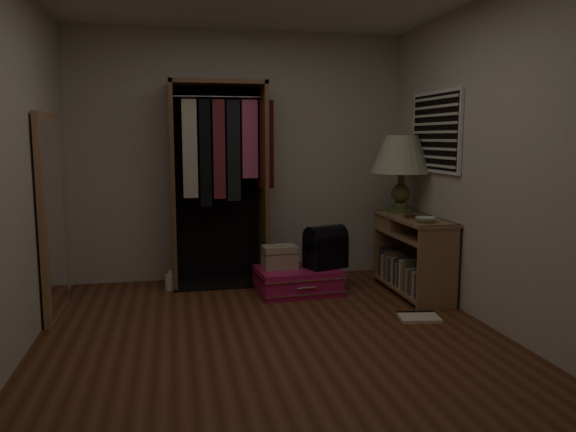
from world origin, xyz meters
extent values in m
plane|color=#562C18|center=(0.00, 0.00, 0.00)|extent=(4.00, 4.00, 0.00)
cube|color=beige|center=(0.00, 2.00, 1.30)|extent=(3.50, 0.02, 2.60)
cube|color=beige|center=(0.00, -2.00, 1.30)|extent=(3.50, 0.02, 2.60)
cube|color=beige|center=(1.75, 0.00, 1.30)|extent=(0.02, 4.00, 2.60)
cube|color=beige|center=(-1.75, 0.00, 1.30)|extent=(0.02, 4.00, 2.60)
cube|color=white|center=(1.73, 1.00, 1.55)|extent=(0.03, 0.96, 0.76)
cube|color=black|center=(1.73, 1.00, 1.55)|extent=(0.03, 0.90, 0.70)
cube|color=silver|center=(1.71, 1.00, 1.24)|extent=(0.01, 0.88, 0.02)
cube|color=silver|center=(1.71, 1.00, 1.32)|extent=(0.01, 0.88, 0.02)
cube|color=silver|center=(1.71, 1.00, 1.39)|extent=(0.01, 0.88, 0.02)
cube|color=silver|center=(1.71, 1.00, 1.47)|extent=(0.01, 0.88, 0.02)
cube|color=silver|center=(1.71, 1.00, 1.55)|extent=(0.01, 0.88, 0.02)
cube|color=silver|center=(1.71, 1.00, 1.63)|extent=(0.01, 0.88, 0.02)
cube|color=silver|center=(1.71, 1.00, 1.71)|extent=(0.01, 0.88, 0.02)
cube|color=silver|center=(1.71, 1.00, 1.78)|extent=(0.01, 0.88, 0.02)
cube|color=silver|center=(1.71, 1.00, 1.86)|extent=(0.01, 0.88, 0.02)
cube|color=#916B46|center=(1.54, 0.46, 0.38)|extent=(0.40, 0.03, 0.75)
cube|color=#916B46|center=(1.54, 1.54, 0.38)|extent=(0.40, 0.03, 0.75)
cube|color=#916B46|center=(1.54, 1.00, 0.06)|extent=(0.40, 1.04, 0.03)
cube|color=#916B46|center=(1.54, 1.00, 0.57)|extent=(0.40, 1.04, 0.03)
cube|color=#916B46|center=(1.54, 1.00, 0.73)|extent=(0.42, 1.12, 0.03)
cube|color=brown|center=(1.73, 1.00, 0.38)|extent=(0.02, 1.10, 0.75)
cube|color=#916B46|center=(1.53, 1.33, 0.65)|extent=(0.36, 0.38, 0.13)
cube|color=gray|center=(1.45, 0.52, 0.22)|extent=(0.17, 0.03, 0.29)
cube|color=#4C3833|center=(1.47, 0.56, 0.19)|extent=(0.20, 0.04, 0.23)
cube|color=#B7AD99|center=(1.48, 0.62, 0.19)|extent=(0.22, 0.04, 0.24)
cube|color=brown|center=(1.47, 0.67, 0.20)|extent=(0.21, 0.04, 0.25)
cube|color=#3F4C59|center=(1.47, 0.72, 0.19)|extent=(0.20, 0.03, 0.22)
cube|color=gray|center=(1.46, 0.76, 0.19)|extent=(0.18, 0.05, 0.23)
cube|color=#59594C|center=(1.46, 0.82, 0.23)|extent=(0.18, 0.05, 0.30)
cube|color=#B2724C|center=(1.45, 0.87, 0.21)|extent=(0.15, 0.04, 0.28)
cube|color=beige|center=(1.45, 0.92, 0.21)|extent=(0.16, 0.04, 0.28)
cube|color=#332D38|center=(1.48, 0.96, 0.22)|extent=(0.21, 0.03, 0.30)
cube|color=gray|center=(1.47, 1.00, 0.19)|extent=(0.21, 0.04, 0.23)
cube|color=#4C3833|center=(1.47, 1.06, 0.21)|extent=(0.20, 0.04, 0.27)
cube|color=#B7AD99|center=(1.48, 1.11, 0.21)|extent=(0.21, 0.05, 0.26)
cube|color=brown|center=(1.45, 1.16, 0.22)|extent=(0.15, 0.03, 0.30)
cube|color=#3F4C59|center=(1.45, 1.20, 0.19)|extent=(0.16, 0.04, 0.23)
cube|color=gray|center=(1.48, 1.25, 0.20)|extent=(0.21, 0.04, 0.24)
cube|color=#59594C|center=(1.45, 1.29, 0.22)|extent=(0.16, 0.03, 0.29)
cube|color=#B2724C|center=(1.47, 1.34, 0.20)|extent=(0.19, 0.03, 0.25)
cube|color=beige|center=(1.48, 1.39, 0.19)|extent=(0.21, 0.04, 0.23)
cube|color=#332D38|center=(1.46, 1.44, 0.23)|extent=(0.18, 0.05, 0.31)
cube|color=brown|center=(-0.70, 1.74, 1.02)|extent=(0.04, 0.50, 2.05)
cube|color=brown|center=(0.20, 1.74, 1.02)|extent=(0.04, 0.50, 2.05)
cube|color=brown|center=(-0.25, 1.74, 2.03)|extent=(0.95, 0.50, 0.04)
cube|color=black|center=(-0.25, 1.98, 1.02)|extent=(0.95, 0.02, 2.05)
cube|color=black|center=(-0.25, 1.74, 0.01)|extent=(0.95, 0.50, 0.02)
cylinder|color=silver|center=(-0.25, 1.74, 1.90)|extent=(0.87, 0.02, 0.02)
cube|color=beige|center=(-0.53, 1.72, 1.39)|extent=(0.14, 0.11, 0.97)
cube|color=black|center=(-0.38, 1.72, 1.34)|extent=(0.11, 0.16, 1.05)
cube|color=maroon|center=(-0.25, 1.72, 1.38)|extent=(0.12, 0.13, 0.98)
cube|color=black|center=(-0.10, 1.72, 1.37)|extent=(0.13, 0.11, 1.00)
cube|color=#BF4C72|center=(0.06, 1.72, 1.48)|extent=(0.16, 0.11, 0.78)
cube|color=#590F19|center=(0.23, 1.72, 1.43)|extent=(0.14, 0.13, 0.88)
cube|color=#A87B51|center=(-1.71, 1.00, 0.85)|extent=(0.05, 0.80, 1.70)
cube|color=white|center=(-1.68, 1.00, 0.85)|extent=(0.01, 0.68, 1.58)
cube|color=#BE1758|center=(0.46, 1.25, 0.12)|extent=(0.81, 0.61, 0.24)
cube|color=silver|center=(0.46, 1.25, 0.05)|extent=(0.83, 0.63, 0.01)
cube|color=silver|center=(0.46, 1.25, 0.19)|extent=(0.83, 0.63, 0.01)
cylinder|color=silver|center=(0.48, 0.96, 0.12)|extent=(0.18, 0.04, 0.02)
cube|color=tan|center=(0.29, 1.29, 0.35)|extent=(0.34, 0.25, 0.22)
cube|color=brown|center=(0.29, 1.29, 0.40)|extent=(0.34, 0.25, 0.01)
cylinder|color=silver|center=(0.29, 1.29, 0.47)|extent=(0.09, 0.02, 0.01)
cube|color=black|center=(0.73, 1.23, 0.39)|extent=(0.44, 0.36, 0.29)
cylinder|color=black|center=(0.73, 1.23, 0.53)|extent=(0.44, 0.36, 0.25)
cylinder|color=#445127|center=(1.54, 1.34, 0.77)|extent=(0.28, 0.28, 0.04)
cylinder|color=#445127|center=(1.54, 1.34, 0.82)|extent=(0.17, 0.17, 0.06)
sphere|color=#445127|center=(1.54, 1.34, 0.94)|extent=(0.20, 0.20, 0.19)
cylinder|color=#445127|center=(1.54, 1.34, 1.09)|extent=(0.07, 0.07, 0.11)
cone|color=beige|center=(1.54, 1.34, 1.33)|extent=(0.66, 0.66, 0.37)
cone|color=beige|center=(1.54, 1.34, 1.33)|extent=(0.59, 0.59, 0.35)
cylinder|color=#A2833E|center=(1.54, 0.92, 0.76)|extent=(0.27, 0.27, 0.02)
imported|color=#A3C3A2|center=(1.49, 0.65, 0.77)|extent=(0.25, 0.25, 0.05)
cylinder|color=white|center=(-0.75, 1.60, 0.08)|extent=(0.13, 0.13, 0.16)
cylinder|color=white|center=(-0.75, 1.60, 0.18)|extent=(0.05, 0.05, 0.04)
cube|color=#F0E3CA|center=(1.27, 0.26, 0.01)|extent=(0.36, 0.31, 0.03)
cube|color=black|center=(1.29, 0.37, 0.01)|extent=(0.33, 0.09, 0.03)
camera|label=1|loc=(-0.71, -3.94, 1.50)|focal=35.00mm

